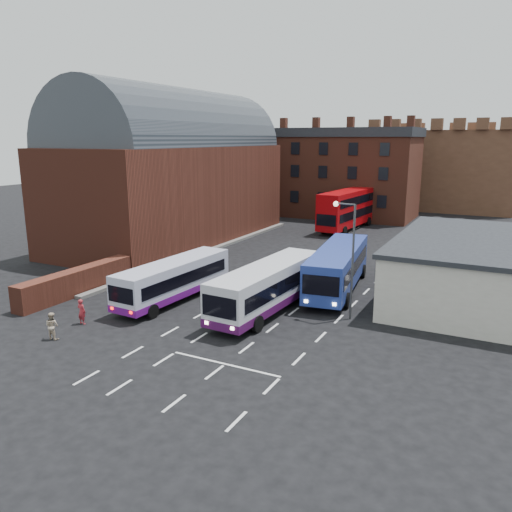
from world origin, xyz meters
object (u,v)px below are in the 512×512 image
at_px(street_lamp, 349,250).
at_px(pedestrian_red, 82,312).
at_px(bus_blue, 338,266).
at_px(bus_red_double, 347,209).
at_px(bus_white_outbound, 174,277).
at_px(pedestrian_beige, 52,326).
at_px(bus_white_inbound, 268,284).

height_order(street_lamp, pedestrian_red, street_lamp).
height_order(bus_blue, bus_red_double, bus_red_double).
relative_size(bus_white_outbound, pedestrian_beige, 6.53).
xyz_separation_m(bus_blue, pedestrian_red, (-11.41, -13.51, -1.09)).
bearing_deg(bus_white_outbound, street_lamp, 12.29).
relative_size(bus_white_inbound, pedestrian_beige, 7.21).
distance_m(bus_white_outbound, pedestrian_red, 6.70).
relative_size(bus_white_outbound, bus_red_double, 0.84).
distance_m(bus_blue, pedestrian_red, 17.72).
xyz_separation_m(bus_white_outbound, pedestrian_red, (-2.20, -6.28, -0.83)).
relative_size(bus_white_inbound, bus_red_double, 0.93).
distance_m(bus_white_outbound, street_lamp, 12.04).
xyz_separation_m(bus_white_inbound, bus_red_double, (-4.40, 30.82, 0.73)).
bearing_deg(bus_blue, bus_white_inbound, 60.20).
height_order(bus_white_inbound, pedestrian_beige, bus_white_inbound).
xyz_separation_m(street_lamp, pedestrian_red, (-13.77, -8.21, -3.56)).
height_order(bus_white_outbound, street_lamp, street_lamp).
relative_size(street_lamp, pedestrian_red, 4.63).
distance_m(bus_blue, pedestrian_beige, 19.46).
relative_size(bus_white_inbound, street_lamp, 1.55).
bearing_deg(bus_red_double, pedestrian_beige, 89.17).
relative_size(bus_white_outbound, pedestrian_red, 6.50).
height_order(bus_white_outbound, bus_red_double, bus_red_double).
bearing_deg(pedestrian_beige, bus_white_outbound, -106.32).
xyz_separation_m(bus_white_inbound, pedestrian_beige, (-8.55, -9.63, -1.00)).
height_order(bus_white_inbound, bus_red_double, bus_red_double).
height_order(bus_red_double, pedestrian_red, bus_red_double).
xyz_separation_m(bus_white_outbound, bus_white_inbound, (6.66, 0.92, 0.17)).
bearing_deg(bus_white_inbound, bus_blue, -109.27).
height_order(bus_blue, pedestrian_red, bus_blue).
relative_size(pedestrian_red, pedestrian_beige, 1.00).
relative_size(bus_white_outbound, bus_white_inbound, 0.91).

